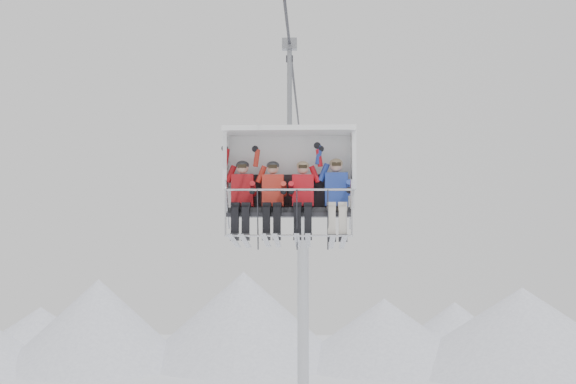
{
  "coord_description": "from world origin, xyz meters",
  "views": [
    {
      "loc": [
        0.44,
        -13.31,
        9.33
      ],
      "look_at": [
        0.0,
        0.0,
        10.26
      ],
      "focal_mm": 45.0,
      "sensor_mm": 36.0,
      "label": 1
    }
  ],
  "objects_px": {
    "chairlift_carrier": "(290,173)",
    "skier_far_left": "(242,196)",
    "skier_center_right": "(303,196)",
    "skier_center_left": "(273,196)",
    "skier_far_right": "(336,195)",
    "lift_tower_right": "(303,316)"
  },
  "relations": [
    {
      "from": "chairlift_carrier",
      "to": "skier_far_left",
      "type": "height_order",
      "value": "chairlift_carrier"
    },
    {
      "from": "chairlift_carrier",
      "to": "skier_center_right",
      "type": "relative_size",
      "value": 2.36
    },
    {
      "from": "skier_center_left",
      "to": "skier_center_right",
      "type": "height_order",
      "value": "skier_center_left"
    },
    {
      "from": "skier_center_left",
      "to": "chairlift_carrier",
      "type": "bearing_deg",
      "value": 43.57
    },
    {
      "from": "chairlift_carrier",
      "to": "skier_center_right",
      "type": "bearing_deg",
      "value": -49.22
    },
    {
      "from": "skier_center_right",
      "to": "skier_far_right",
      "type": "xyz_separation_m",
      "value": [
        0.66,
        0.01,
        0.02
      ]
    },
    {
      "from": "skier_far_right",
      "to": "skier_far_left",
      "type": "bearing_deg",
      "value": -179.87
    },
    {
      "from": "chairlift_carrier",
      "to": "skier_far_left",
      "type": "xyz_separation_m",
      "value": [
        -0.93,
        -0.31,
        -0.49
      ]
    },
    {
      "from": "chairlift_carrier",
      "to": "lift_tower_right",
      "type": "bearing_deg",
      "value": 90.0
    },
    {
      "from": "lift_tower_right",
      "to": "skier_center_left",
      "type": "relative_size",
      "value": 7.99
    },
    {
      "from": "lift_tower_right",
      "to": "chairlift_carrier",
      "type": "bearing_deg",
      "value": -90.0
    },
    {
      "from": "skier_far_left",
      "to": "skier_far_right",
      "type": "xyz_separation_m",
      "value": [
        1.85,
        0.0,
        0.02
      ]
    },
    {
      "from": "chairlift_carrier",
      "to": "skier_center_left",
      "type": "relative_size",
      "value": 2.36
    },
    {
      "from": "skier_center_left",
      "to": "skier_center_right",
      "type": "bearing_deg",
      "value": -0.03
    },
    {
      "from": "lift_tower_right",
      "to": "skier_far_right",
      "type": "distance_m",
      "value": 21.74
    },
    {
      "from": "lift_tower_right",
      "to": "skier_center_right",
      "type": "bearing_deg",
      "value": -89.28
    },
    {
      "from": "chairlift_carrier",
      "to": "skier_far_right",
      "type": "bearing_deg",
      "value": -18.22
    },
    {
      "from": "chairlift_carrier",
      "to": "skier_center_left",
      "type": "height_order",
      "value": "chairlift_carrier"
    },
    {
      "from": "lift_tower_right",
      "to": "skier_far_right",
      "type": "xyz_separation_m",
      "value": [
        0.92,
        -21.26,
        4.47
      ]
    },
    {
      "from": "lift_tower_right",
      "to": "skier_far_left",
      "type": "height_order",
      "value": "lift_tower_right"
    },
    {
      "from": "skier_center_left",
      "to": "skier_far_right",
      "type": "xyz_separation_m",
      "value": [
        1.25,
        0.01,
        0.02
      ]
    },
    {
      "from": "chairlift_carrier",
      "to": "skier_center_right",
      "type": "xyz_separation_m",
      "value": [
        0.27,
        -0.31,
        -0.5
      ]
    }
  ]
}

